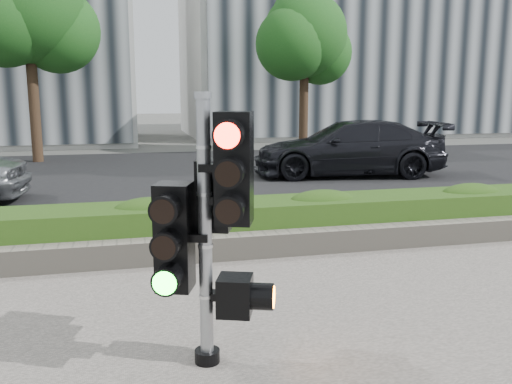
% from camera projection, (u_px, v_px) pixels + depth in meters
% --- Properties ---
extents(ground, '(120.00, 120.00, 0.00)m').
position_uv_depth(ground, '(274.00, 310.00, 5.97)').
color(ground, '#51514C').
rests_on(ground, ground).
extents(road, '(60.00, 13.00, 0.02)m').
position_uv_depth(road, '(181.00, 176.00, 15.53)').
color(road, black).
rests_on(road, ground).
extents(curb, '(60.00, 0.25, 0.12)m').
position_uv_depth(curb, '(223.00, 234.00, 8.97)').
color(curb, gray).
rests_on(curb, ground).
extents(stone_wall, '(12.00, 0.32, 0.34)m').
position_uv_depth(stone_wall, '(239.00, 246.00, 7.75)').
color(stone_wall, gray).
rests_on(stone_wall, sidewalk).
extents(hedge, '(12.00, 1.00, 0.68)m').
position_uv_depth(hedge, '(230.00, 224.00, 8.34)').
color(hedge, '#4A7B25').
rests_on(hedge, sidewalk).
extents(building_right, '(18.00, 10.00, 12.00)m').
position_uv_depth(building_right, '(343.00, 29.00, 31.33)').
color(building_right, '#B7B7B2').
rests_on(building_right, ground).
extents(tree_left, '(4.61, 4.03, 7.34)m').
position_uv_depth(tree_left, '(27.00, 11.00, 17.95)').
color(tree_left, black).
rests_on(tree_left, ground).
extents(tree_right, '(4.10, 3.58, 6.53)m').
position_uv_depth(tree_right, '(304.00, 38.00, 21.30)').
color(tree_right, black).
rests_on(tree_right, ground).
extents(traffic_signal, '(0.86, 0.72, 2.34)m').
position_uv_depth(traffic_signal, '(209.00, 218.00, 4.55)').
color(traffic_signal, black).
rests_on(traffic_signal, sidewalk).
extents(car_dark, '(5.71, 3.01, 1.58)m').
position_uv_depth(car_dark, '(348.00, 148.00, 15.51)').
color(car_dark, black).
rests_on(car_dark, road).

